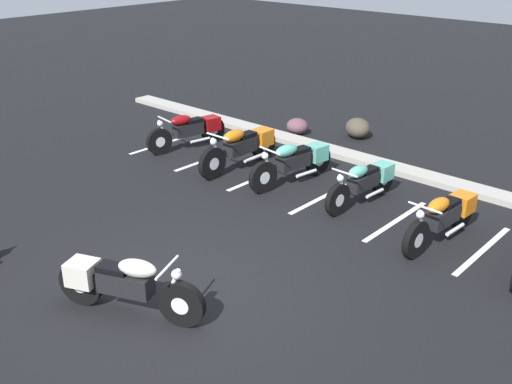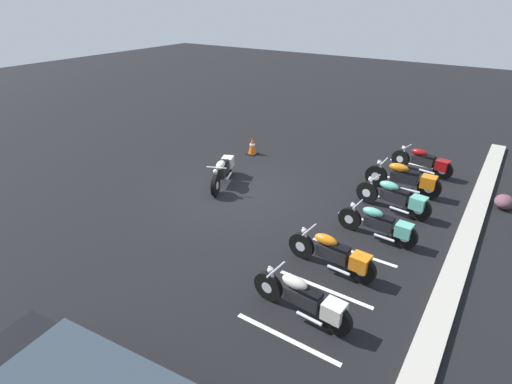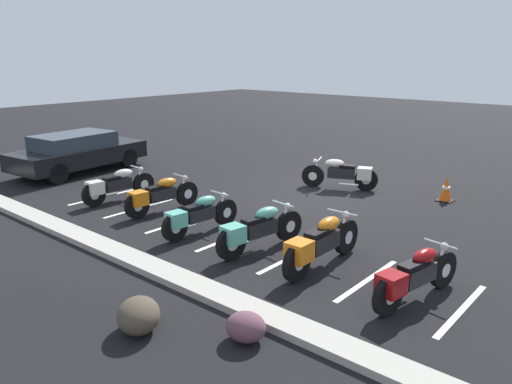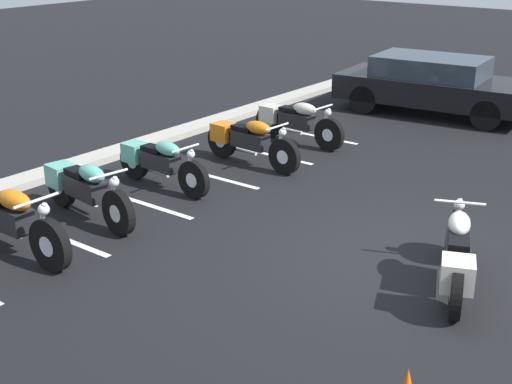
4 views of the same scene
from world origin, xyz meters
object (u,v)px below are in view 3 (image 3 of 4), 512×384
at_px(parked_bike_2, 257,229).
at_px(parked_bike_3, 197,215).
at_px(parked_bike_4, 159,195).
at_px(car_black, 77,152).
at_px(parked_bike_1, 320,243).
at_px(landscape_rock_0, 246,327).
at_px(parked_bike_0, 414,276).
at_px(landscape_rock_1, 139,315).
at_px(traffic_cone, 446,189).
at_px(parked_bike_5, 116,185).
at_px(motorcycle_cream_featured, 343,174).

height_order(parked_bike_2, parked_bike_3, parked_bike_2).
height_order(parked_bike_4, car_black, car_black).
bearing_deg(parked_bike_1, parked_bike_2, 94.53).
bearing_deg(landscape_rock_0, parked_bike_0, -116.69).
relative_size(parked_bike_2, landscape_rock_1, 2.94).
relative_size(parked_bike_1, traffic_cone, 3.44).
bearing_deg(traffic_cone, parked_bike_0, 105.79).
relative_size(parked_bike_3, parked_bike_5, 0.97).
distance_m(landscape_rock_0, landscape_rock_1, 1.52).
xyz_separation_m(parked_bike_2, car_black, (8.88, -1.39, 0.22)).
bearing_deg(parked_bike_2, traffic_cone, -6.54).
xyz_separation_m(parked_bike_5, landscape_rock_1, (-5.70, 3.53, -0.20)).
bearing_deg(parked_bike_1, landscape_rock_0, -167.92).
bearing_deg(motorcycle_cream_featured, parked_bike_1, 93.88).
distance_m(parked_bike_2, parked_bike_5, 5.06).
distance_m(parked_bike_3, landscape_rock_0, 4.31).
bearing_deg(parked_bike_2, motorcycle_cream_featured, 20.75).
height_order(parked_bike_1, car_black, car_black).
distance_m(parked_bike_3, parked_bike_4, 1.86).
relative_size(motorcycle_cream_featured, parked_bike_4, 0.97).
height_order(motorcycle_cream_featured, parked_bike_0, motorcycle_cream_featured).
bearing_deg(landscape_rock_1, parked_bike_4, -41.92).
relative_size(parked_bike_3, landscape_rock_1, 2.76).
distance_m(parked_bike_2, car_black, 8.99).
relative_size(parked_bike_3, traffic_cone, 3.05).
distance_m(parked_bike_0, landscape_rock_0, 2.82).
relative_size(parked_bike_0, car_black, 0.47).
xyz_separation_m(parked_bike_2, parked_bike_5, (5.05, -0.21, -0.01)).
height_order(motorcycle_cream_featured, landscape_rock_1, motorcycle_cream_featured).
bearing_deg(parked_bike_2, car_black, 89.18).
bearing_deg(parked_bike_1, motorcycle_cream_featured, 26.69).
xyz_separation_m(parked_bike_1, car_black, (10.26, -1.29, 0.20)).
height_order(motorcycle_cream_featured, parked_bike_4, motorcycle_cream_featured).
bearing_deg(parked_bike_3, parked_bike_4, 80.28).
relative_size(motorcycle_cream_featured, landscape_rock_1, 2.78).
bearing_deg(parked_bike_0, parked_bike_3, 101.46).
bearing_deg(landscape_rock_0, landscape_rock_1, 31.45).
distance_m(parked_bike_4, parked_bike_5, 1.64).
distance_m(car_black, traffic_cone, 11.35).
relative_size(motorcycle_cream_featured, parked_bike_5, 0.97).
relative_size(parked_bike_3, parked_bike_4, 0.97).
bearing_deg(parked_bike_3, parked_bike_2, -83.53).
height_order(parked_bike_4, parked_bike_5, same).
relative_size(parked_bike_0, landscape_rock_0, 3.71).
distance_m(motorcycle_cream_featured, parked_bike_2, 5.31).
relative_size(parked_bike_1, parked_bike_3, 1.13).
bearing_deg(parked_bike_5, motorcycle_cream_featured, -34.45).
distance_m(car_black, landscape_rock_0, 11.52).
height_order(parked_bike_1, landscape_rock_1, parked_bike_1).
relative_size(parked_bike_5, landscape_rock_1, 2.86).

